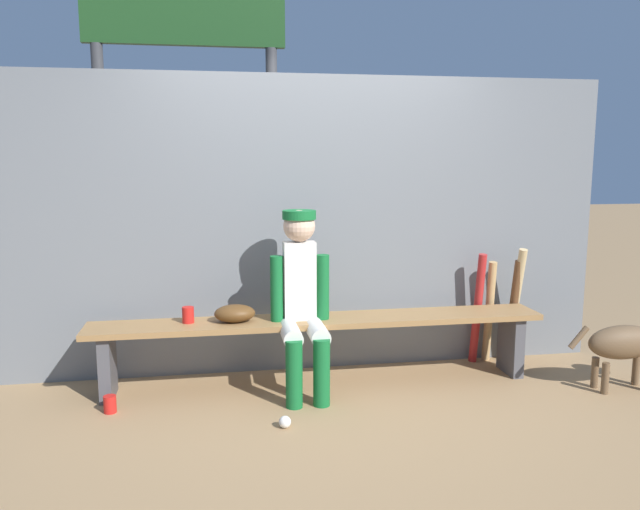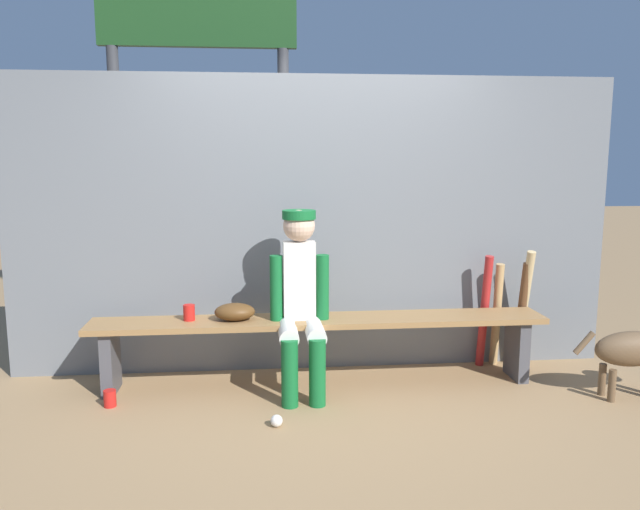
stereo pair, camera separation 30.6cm
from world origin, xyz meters
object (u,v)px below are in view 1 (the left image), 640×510
at_px(bat_aluminum_red, 478,309).
at_px(dog, 631,342).
at_px(bat_wood_tan, 489,312).
at_px(cup_on_ground, 110,404).
at_px(player_seated, 302,295).
at_px(dugout_bench, 320,331).
at_px(cup_on_bench, 188,315).
at_px(bat_wood_natural, 515,305).
at_px(baseball_glove, 235,313).
at_px(scoreboard, 193,53).
at_px(baseball, 285,422).
at_px(bat_wood_dark, 513,311).

relative_size(bat_aluminum_red, dog, 1.04).
xyz_separation_m(bat_wood_tan, cup_on_ground, (-2.80, -0.54, -0.35)).
bearing_deg(player_seated, dugout_bench, 37.44).
distance_m(cup_on_ground, cup_on_bench, 0.75).
relative_size(bat_wood_natural, cup_on_bench, 8.46).
height_order(baseball_glove, bat_wood_tan, bat_wood_tan).
distance_m(scoreboard, dog, 4.13).
bearing_deg(baseball, baseball_glove, 111.12).
bearing_deg(scoreboard, bat_wood_natural, -26.30).
xyz_separation_m(bat_wood_natural, scoreboard, (-2.45, 1.21, 2.02)).
bearing_deg(bat_wood_natural, dugout_bench, -171.38).
height_order(bat_aluminum_red, bat_wood_dark, bat_aluminum_red).
xyz_separation_m(bat_wood_dark, cup_on_bench, (-2.48, -0.20, 0.13)).
relative_size(bat_wood_natural, dog, 1.10).
xyz_separation_m(dugout_bench, dog, (2.11, -0.45, -0.06)).
xyz_separation_m(cup_on_ground, dog, (3.51, -0.18, 0.28)).
xyz_separation_m(bat_aluminum_red, cup_on_bench, (-2.19, -0.22, 0.10)).
bearing_deg(bat_aluminum_red, bat_wood_dark, -2.79).
distance_m(bat_aluminum_red, bat_wood_tan, 0.12).
height_order(bat_wood_tan, bat_wood_dark, bat_wood_dark).
bearing_deg(player_seated, cup_on_ground, -172.82).
bearing_deg(baseball_glove, dugout_bench, 0.00).
distance_m(cup_on_ground, dog, 3.53).
distance_m(baseball_glove, bat_wood_dark, 2.18).
bearing_deg(bat_wood_dark, bat_wood_natural, 24.62).
bearing_deg(bat_wood_natural, bat_wood_tan, 170.89).
distance_m(bat_wood_dark, bat_wood_natural, 0.05).
height_order(cup_on_ground, cup_on_bench, cup_on_bench).
relative_size(bat_wood_dark, cup_on_ground, 7.52).
xyz_separation_m(dugout_bench, baseball, (-0.33, -0.68, -0.35)).
distance_m(bat_wood_tan, cup_on_bench, 2.32).
relative_size(player_seated, dog, 1.48).
relative_size(bat_aluminum_red, scoreboard, 0.24).
xyz_separation_m(bat_wood_tan, bat_wood_natural, (0.20, -0.03, 0.05)).
xyz_separation_m(bat_wood_tan, bat_wood_dark, (0.18, -0.04, 0.01)).
distance_m(bat_wood_natural, scoreboard, 3.40).
xyz_separation_m(bat_aluminum_red, cup_on_ground, (-2.69, -0.52, -0.38)).
relative_size(bat_wood_tan, bat_wood_natural, 0.87).
height_order(cup_on_bench, scoreboard, scoreboard).
relative_size(player_seated, cup_on_bench, 11.37).
bearing_deg(player_seated, baseball, -107.99).
bearing_deg(cup_on_ground, dog, -2.89).
xyz_separation_m(dugout_bench, scoreboard, (-0.86, 1.45, 2.09)).
distance_m(player_seated, dog, 2.31).
height_order(bat_aluminum_red, baseball, bat_aluminum_red).
height_order(player_seated, dog, player_seated).
bearing_deg(dog, baseball_glove, 170.63).
distance_m(bat_wood_natural, baseball, 2.17).
bearing_deg(dugout_bench, cup_on_ground, -169.14).
height_order(baseball, cup_on_ground, cup_on_ground).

